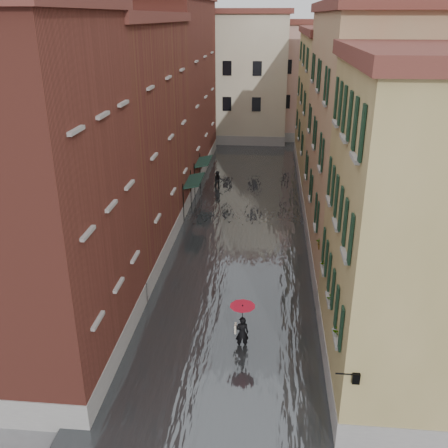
% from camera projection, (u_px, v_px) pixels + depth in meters
% --- Properties ---
extents(ground, '(120.00, 120.00, 0.00)m').
position_uv_depth(ground, '(227.00, 335.00, 21.67)').
color(ground, '#555557').
rests_on(ground, ground).
extents(floodwater, '(10.00, 60.00, 0.20)m').
position_uv_depth(floodwater, '(244.00, 220.00, 33.58)').
color(floodwater, '#3D4144').
rests_on(floodwater, ground).
extents(building_left_near, '(6.00, 8.00, 13.00)m').
position_uv_depth(building_left_near, '(29.00, 205.00, 17.94)').
color(building_left_near, brown).
rests_on(building_left_near, ground).
extents(building_left_mid, '(6.00, 14.00, 12.50)m').
position_uv_depth(building_left_mid, '(118.00, 141.00, 28.14)').
color(building_left_mid, brown).
rests_on(building_left_mid, ground).
extents(building_left_far, '(6.00, 16.00, 14.00)m').
position_uv_depth(building_left_far, '(169.00, 91.00, 41.63)').
color(building_left_far, brown).
rests_on(building_left_far, ground).
extents(building_right_near, '(6.00, 8.00, 11.50)m').
position_uv_depth(building_right_near, '(426.00, 240.00, 17.01)').
color(building_right_near, olive).
rests_on(building_right_near, ground).
extents(building_right_mid, '(6.00, 14.00, 13.00)m').
position_uv_depth(building_right_mid, '(371.00, 143.00, 26.82)').
color(building_right_mid, '#9C845E').
rests_on(building_right_mid, ground).
extents(building_right_far, '(6.00, 16.00, 11.50)m').
position_uv_depth(building_right_far, '(338.00, 109.00, 40.89)').
color(building_right_far, olive).
rests_on(building_right_far, ground).
extents(building_end_cream, '(12.00, 9.00, 13.00)m').
position_uv_depth(building_end_cream, '(231.00, 79.00, 54.33)').
color(building_end_cream, beige).
rests_on(building_end_cream, ground).
extents(building_end_pink, '(10.00, 9.00, 12.00)m').
position_uv_depth(building_end_pink, '(313.00, 82.00, 55.57)').
color(building_end_pink, tan).
rests_on(building_end_pink, ground).
extents(awning_near, '(1.09, 3.15, 2.80)m').
position_uv_depth(awning_near, '(194.00, 182.00, 33.65)').
color(awning_near, black).
rests_on(awning_near, ground).
extents(awning_far, '(1.09, 3.02, 2.80)m').
position_uv_depth(awning_far, '(203.00, 162.00, 38.06)').
color(awning_far, black).
rests_on(awning_far, ground).
extents(wall_lantern, '(0.71, 0.22, 0.35)m').
position_uv_depth(wall_lantern, '(355.00, 377.00, 14.62)').
color(wall_lantern, black).
rests_on(wall_lantern, ground).
extents(window_planters, '(0.59, 7.92, 0.84)m').
position_uv_depth(window_planters, '(331.00, 275.00, 19.34)').
color(window_planters, '#983E31').
rests_on(window_planters, ground).
extents(pedestrian_main, '(1.04, 1.04, 2.06)m').
position_uv_depth(pedestrian_main, '(242.00, 321.00, 20.26)').
color(pedestrian_main, black).
rests_on(pedestrian_main, ground).
extents(pedestrian_far, '(0.80, 0.67, 1.48)m').
position_uv_depth(pedestrian_far, '(218.00, 180.00, 39.61)').
color(pedestrian_far, black).
rests_on(pedestrian_far, ground).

